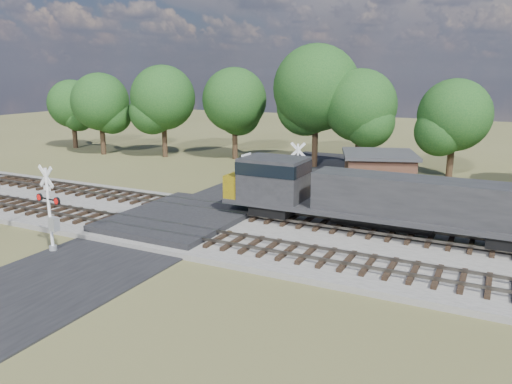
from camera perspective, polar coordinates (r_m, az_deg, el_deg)
The scene contains 10 objects.
ground at distance 30.23m, azimuth -8.94°, elevation -3.82°, with size 160.00×160.00×0.00m, color #4B4B28.
ballast_bed at distance 26.36m, azimuth 9.82°, elevation -6.14°, with size 140.00×10.00×0.30m, color gray.
road at distance 30.22m, azimuth -8.94°, elevation -3.75°, with size 7.00×60.00×0.08m, color black.
crossing_panel at distance 30.53m, azimuth -8.42°, elevation -3.01°, with size 7.00×9.00×0.62m, color #262628.
track_near at distance 26.85m, azimuth -6.00°, elevation -5.04°, with size 140.00×2.60×0.33m.
track_far at distance 30.98m, azimuth -1.02°, elevation -2.44°, with size 140.00×2.60×0.33m.
crossing_signal_near at distance 27.09m, azimuth -22.38°, elevation -2.64°, with size 1.81×0.42×4.48m.
crossing_signal_far at distance 35.05m, azimuth 4.62°, elevation 1.69°, with size 1.70×0.45×4.25m.
equipment_shed at distance 36.69m, azimuth 13.78°, elevation 1.81°, with size 6.38×6.38×3.41m.
treeline at distance 44.98m, azimuth 15.98°, elevation 9.79°, with size 79.41×10.84×11.54m.
Camera 1 is at (17.00, -23.35, 8.93)m, focal length 35.00 mm.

